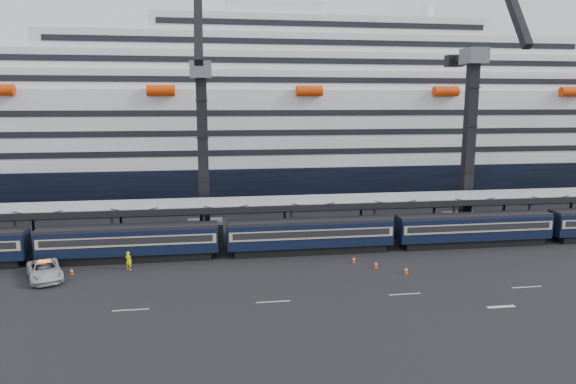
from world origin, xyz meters
TOP-DOWN VIEW (x-y plane):
  - ground at (0.00, 0.00)m, footprint 260.00×260.00m
  - lane_markings at (8.15, -5.23)m, footprint 111.00×4.27m
  - train at (-4.65, 10.00)m, footprint 133.05×3.00m
  - canopy at (0.00, 14.00)m, footprint 130.00×6.25m
  - cruise_ship at (-1.08, 45.99)m, footprint 214.09×28.84m
  - crane_dark_near at (-20.00, 18.59)m, footprint 4.50×17.75m
  - crane_dark_mid at (15.00, 17.59)m, footprint 4.50×18.24m
  - pickup_truck at (-35.41, 5.12)m, footprint 5.04×6.93m
  - worker at (-27.74, 6.86)m, footprint 0.84×0.73m
  - traffic_cone_b at (-33.23, 6.22)m, footprint 0.36×0.36m
  - traffic_cone_c at (-4.02, 5.71)m, footprint 0.37×0.37m
  - traffic_cone_d at (-2.24, 3.55)m, footprint 0.41×0.41m
  - traffic_cone_e at (0.19, 1.32)m, footprint 0.41×0.41m

SIDE VIEW (x-z plane):
  - ground at x=0.00m, z-range 0.00..0.00m
  - lane_markings at x=8.15m, z-range 0.00..0.02m
  - traffic_cone_b at x=-33.23m, z-range 0.00..0.72m
  - traffic_cone_c at x=-4.02m, z-range 0.00..0.74m
  - traffic_cone_d at x=-2.24m, z-range -0.01..0.81m
  - traffic_cone_e at x=0.19m, z-range -0.01..0.82m
  - pickup_truck at x=-35.41m, z-range 0.00..1.75m
  - worker at x=-27.74m, z-range 0.00..1.94m
  - train at x=-4.65m, z-range 0.18..4.23m
  - canopy at x=0.00m, z-range 2.49..8.01m
  - crane_dark_near at x=-20.00m, z-range -5.61..29.47m
  - cruise_ship at x=-1.08m, z-range -4.66..29.34m
  - crane_dark_mid at x=15.00m, z-range -6.46..33.18m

